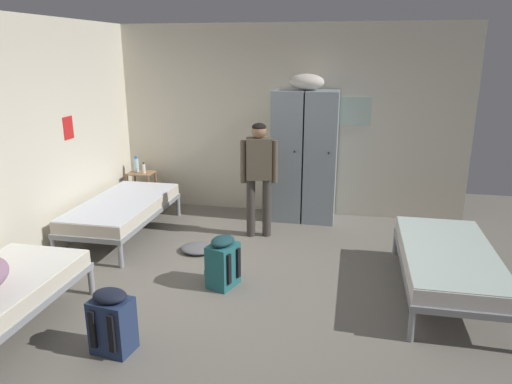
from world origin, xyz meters
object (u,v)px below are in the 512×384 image
at_px(bed_right, 448,259).
at_px(backpack_navy, 113,322).
at_px(backpack_teal, 222,262).
at_px(shelf_unit, 142,186).
at_px(lotion_bottle, 144,168).
at_px(clothes_pile_grey, 198,248).
at_px(water_bottle, 136,165).
at_px(locker_bank, 305,154).
at_px(bed_left_rear, 122,208).
at_px(person_traveler, 259,169).

height_order(bed_right, backpack_navy, backpack_navy).
height_order(bed_right, backpack_teal, backpack_teal).
height_order(shelf_unit, backpack_teal, shelf_unit).
bearing_deg(backpack_navy, lotion_bottle, 110.14).
height_order(lotion_bottle, clothes_pile_grey, lotion_bottle).
xyz_separation_m(bed_right, lotion_bottle, (-4.09, 1.94, 0.27)).
bearing_deg(water_bottle, locker_bank, -0.35).
bearing_deg(locker_bank, lotion_bottle, -178.96).
bearing_deg(lotion_bottle, bed_left_rear, -80.79).
xyz_separation_m(bed_left_rear, bed_right, (3.91, -0.83, 0.00)).
relative_size(bed_left_rear, bed_right, 1.00).
relative_size(bed_left_rear, clothes_pile_grey, 4.40).
relative_size(person_traveler, backpack_teal, 2.73).
bearing_deg(clothes_pile_grey, person_traveler, 47.09).
height_order(water_bottle, clothes_pile_grey, water_bottle).
height_order(locker_bank, lotion_bottle, locker_bank).
xyz_separation_m(person_traveler, lotion_bottle, (-1.94, 0.75, -0.26)).
bearing_deg(lotion_bottle, shelf_unit, 150.26).
bearing_deg(bed_left_rear, locker_bank, 27.07).
distance_m(bed_right, lotion_bottle, 4.54).
xyz_separation_m(water_bottle, clothes_pile_grey, (1.46, -1.48, -0.64)).
height_order(bed_right, person_traveler, person_traveler).
height_order(backpack_teal, backpack_navy, same).
bearing_deg(bed_left_rear, bed_right, -12.00).
distance_m(shelf_unit, backpack_teal, 2.95).
bearing_deg(person_traveler, lotion_bottle, 158.80).
bearing_deg(backpack_teal, locker_bank, 75.16).
distance_m(locker_bank, shelf_unit, 2.58).
bearing_deg(clothes_pile_grey, water_bottle, 134.66).
xyz_separation_m(person_traveler, backpack_teal, (-0.10, -1.46, -0.65)).
bearing_deg(shelf_unit, person_traveler, -21.52).
relative_size(locker_bank, bed_right, 1.09).
bearing_deg(bed_left_rear, lotion_bottle, 99.21).
relative_size(locker_bank, water_bottle, 8.45).
xyz_separation_m(backpack_teal, clothes_pile_grey, (-0.53, 0.79, -0.22)).
bearing_deg(person_traveler, bed_right, -28.92).
bearing_deg(backpack_teal, shelf_unit, 130.34).
bearing_deg(shelf_unit, bed_left_rear, -77.74).
bearing_deg(lotion_bottle, bed_right, -25.38).
xyz_separation_m(lotion_bottle, backpack_teal, (1.84, -2.21, -0.39)).
bearing_deg(shelf_unit, water_bottle, 165.96).
bearing_deg(locker_bank, backpack_navy, -108.26).
distance_m(lotion_bottle, backpack_teal, 2.90).
height_order(locker_bank, shelf_unit, locker_bank).
distance_m(locker_bank, backpack_navy, 3.78).
relative_size(backpack_teal, clothes_pile_grey, 1.27).
relative_size(locker_bank, shelf_unit, 3.63).
relative_size(locker_bank, backpack_teal, 3.76).
distance_m(backpack_teal, backpack_navy, 1.39).
distance_m(lotion_bottle, backpack_navy, 3.73).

